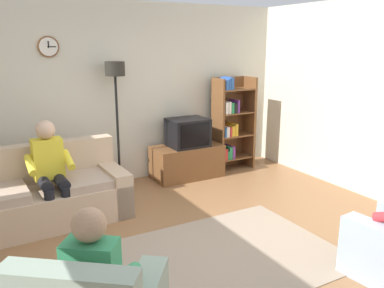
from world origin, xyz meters
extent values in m
plane|color=#8C603D|center=(0.00, 0.00, 0.00)|extent=(12.00, 12.00, 0.00)
cube|color=beige|center=(0.00, 2.66, 1.35)|extent=(6.20, 0.12, 2.70)
cylinder|color=brown|center=(-0.92, 2.58, 2.05)|extent=(0.28, 0.03, 0.28)
cylinder|color=white|center=(-0.92, 2.56, 2.05)|extent=(0.24, 0.01, 0.24)
cube|color=black|center=(-0.92, 2.56, 2.08)|extent=(0.02, 0.01, 0.09)
cube|color=black|center=(-0.88, 2.56, 2.05)|extent=(0.11, 0.01, 0.01)
cube|color=tan|center=(-1.27, 1.57, 0.21)|extent=(1.93, 0.90, 0.42)
cube|color=tan|center=(-1.28, 1.93, 0.66)|extent=(1.91, 0.26, 0.48)
cube|color=tan|center=(-0.43, 1.60, 0.28)|extent=(0.25, 0.85, 0.56)
cube|color=tan|center=(-0.77, 1.54, 0.47)|extent=(0.62, 0.70, 0.10)
cube|color=brown|center=(1.00, 2.25, 0.26)|extent=(1.10, 0.56, 0.52)
cube|color=black|center=(1.00, 2.51, 0.29)|extent=(1.10, 0.04, 0.03)
cube|color=black|center=(1.00, 2.23, 0.74)|extent=(0.60, 0.48, 0.44)
cube|color=black|center=(1.00, 1.98, 0.74)|extent=(0.50, 0.01, 0.36)
cube|color=brown|center=(1.61, 2.30, 0.78)|extent=(0.04, 0.36, 1.55)
cube|color=brown|center=(2.25, 2.30, 0.78)|extent=(0.04, 0.36, 1.55)
cube|color=brown|center=(1.93, 2.47, 0.78)|extent=(0.64, 0.02, 1.55)
cube|color=brown|center=(1.93, 2.30, 0.19)|extent=(0.60, 0.34, 0.02)
cube|color=red|center=(1.69, 2.28, 0.30)|extent=(0.06, 0.28, 0.19)
cube|color=#267F4C|center=(1.74, 2.28, 0.28)|extent=(0.03, 0.28, 0.15)
cube|color=#267F4C|center=(1.78, 2.28, 0.31)|extent=(0.05, 0.28, 0.20)
cube|color=#72338C|center=(1.84, 2.28, 0.31)|extent=(0.04, 0.28, 0.21)
cube|color=brown|center=(1.93, 2.30, 0.58)|extent=(0.60, 0.34, 0.02)
cube|color=#2D59A5|center=(1.67, 2.28, 0.67)|extent=(0.03, 0.28, 0.15)
cube|color=silver|center=(1.72, 2.28, 0.68)|extent=(0.05, 0.28, 0.17)
cube|color=red|center=(1.77, 2.28, 0.67)|extent=(0.03, 0.28, 0.16)
cube|color=gold|center=(1.82, 2.28, 0.68)|extent=(0.06, 0.28, 0.17)
cube|color=gold|center=(1.89, 2.28, 0.69)|extent=(0.05, 0.28, 0.20)
cube|color=brown|center=(1.93, 2.30, 0.97)|extent=(0.60, 0.34, 0.02)
cube|color=silver|center=(1.68, 2.28, 1.08)|extent=(0.05, 0.28, 0.19)
cube|color=silver|center=(1.74, 2.28, 1.08)|extent=(0.04, 0.28, 0.20)
cube|color=#267F4C|center=(1.80, 2.28, 1.07)|extent=(0.05, 0.28, 0.17)
cube|color=black|center=(1.86, 2.28, 1.06)|extent=(0.06, 0.28, 0.16)
cube|color=#72338C|center=(1.91, 2.28, 1.09)|extent=(0.03, 0.28, 0.21)
cube|color=brown|center=(1.93, 2.30, 1.36)|extent=(0.60, 0.34, 0.02)
cube|color=#2D59A5|center=(1.68, 2.28, 1.45)|extent=(0.05, 0.28, 0.16)
cube|color=#2D59A5|center=(1.73, 2.28, 1.46)|extent=(0.03, 0.28, 0.19)
cube|color=#2D59A5|center=(1.78, 2.28, 1.47)|extent=(0.05, 0.28, 0.20)
cylinder|color=black|center=(-0.09, 2.35, 0.01)|extent=(0.28, 0.28, 0.03)
cylinder|color=black|center=(-0.09, 2.35, 0.85)|extent=(0.04, 0.04, 1.70)
cylinder|color=black|center=(-0.09, 2.35, 1.75)|extent=(0.28, 0.28, 0.20)
cube|color=gray|center=(0.19, -0.12, 0.01)|extent=(2.20, 1.70, 0.01)
cube|color=yellow|center=(-1.20, 1.62, 0.78)|extent=(0.35, 0.21, 0.48)
sphere|color=#D8AD8C|center=(-1.20, 1.61, 1.13)|extent=(0.22, 0.22, 0.22)
cylinder|color=black|center=(-1.10, 1.43, 0.54)|extent=(0.14, 0.38, 0.13)
cylinder|color=black|center=(-1.28, 1.43, 0.54)|extent=(0.14, 0.38, 0.13)
cylinder|color=black|center=(-1.09, 1.24, 0.26)|extent=(0.11, 0.11, 0.52)
cylinder|color=black|center=(-1.27, 1.24, 0.26)|extent=(0.11, 0.11, 0.52)
cylinder|color=yellow|center=(-0.98, 1.53, 0.76)|extent=(0.10, 0.33, 0.20)
cylinder|color=yellow|center=(-1.40, 1.51, 0.76)|extent=(0.10, 0.33, 0.20)
cube|color=#338C59|center=(-1.36, -0.87, 0.66)|extent=(0.39, 0.36, 0.48)
sphere|color=#A37A5B|center=(-1.36, -0.86, 1.01)|extent=(0.22, 0.22, 0.22)
cylinder|color=#338C59|center=(-1.47, -0.66, 0.64)|extent=(0.27, 0.32, 0.20)
cylinder|color=#338C59|center=(-1.14, -0.91, 0.64)|extent=(0.27, 0.32, 0.20)
cylinder|color=#4C4742|center=(1.25, -0.91, 0.20)|extent=(0.12, 0.12, 0.40)
cylinder|color=#4C4742|center=(1.43, -0.89, 0.20)|extent=(0.12, 0.12, 0.40)
camera|label=1|loc=(-1.90, -3.15, 2.10)|focal=37.42mm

